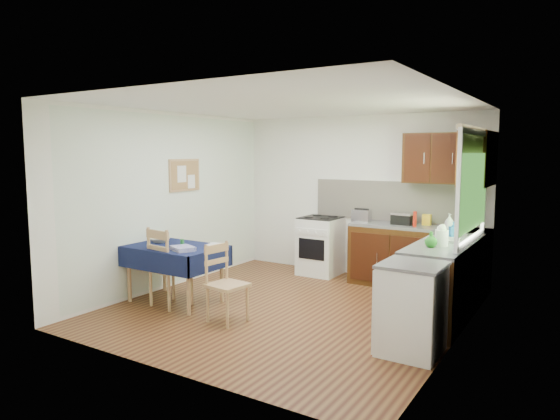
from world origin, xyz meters
The scene contains 33 objects.
floor centered at (0.00, 0.00, 0.00)m, with size 4.20×4.20×0.00m, color #482113.
ceiling centered at (0.00, 0.00, 2.50)m, with size 4.00×4.20×0.02m, color white.
wall_back centered at (0.00, 2.10, 1.25)m, with size 4.00×0.02×2.50m, color white.
wall_front centered at (0.00, -2.10, 1.25)m, with size 4.00×0.02×2.50m, color white.
wall_left centered at (-2.00, 0.00, 1.25)m, with size 0.02×4.20×2.50m, color white.
wall_right centered at (2.00, 0.00, 1.25)m, with size 0.02×4.20×2.50m, color white.
base_cabinets centered at (1.36, 1.26, 0.43)m, with size 1.90×2.30×0.86m.
worktop_back centered at (1.05, 1.80, 0.88)m, with size 1.90×0.60×0.04m, color slate.
worktop_right centered at (1.70, 0.65, 0.88)m, with size 0.60×1.70×0.04m, color slate.
worktop_corner centered at (1.70, 1.80, 0.88)m, with size 0.60×0.60×0.04m, color slate.
splashback centered at (0.65, 2.08, 1.20)m, with size 2.70×0.02×0.60m, color silver.
upper_cabinets centered at (1.52, 1.80, 1.85)m, with size 1.20×0.85×0.70m.
stove centered at (-0.50, 1.80, 0.46)m, with size 0.60×0.61×0.92m.
window centered at (1.97, 0.70, 1.65)m, with size 0.04×1.48×1.26m.
fridge centered at (1.70, -0.55, 0.44)m, with size 0.58×0.60×0.89m.
corkboard centered at (-1.97, 0.30, 1.60)m, with size 0.04×0.62×0.47m.
dining_table centered at (-1.40, -0.53, 0.63)m, with size 1.22×0.83×0.74m.
chair_far centered at (-1.35, -0.72, 0.53)m, with size 0.49×0.49×1.01m.
chair_near centered at (-0.41, -0.76, 0.47)m, with size 0.45×0.45×0.90m.
toaster centered at (0.22, 1.73, 0.99)m, with size 0.27×0.16×0.21m.
sandwich_press centered at (0.82, 1.82, 0.98)m, with size 0.29×0.25×0.17m.
sauce_bottle centered at (1.04, 1.66, 1.01)m, with size 0.05×0.05×0.22m, color red.
yellow_packet centered at (1.13, 1.91, 0.98)m, with size 0.12×0.08×0.15m, color yellow.
dish_rack centered at (1.62, 0.82, 0.92)m, with size 0.37×0.28×0.18m.
kettle centered at (1.72, 0.41, 1.01)m, with size 0.14×0.14×0.24m.
cup centered at (1.49, 1.75, 0.95)m, with size 0.13×0.13×0.10m, color white.
soap_bottle_a centered at (1.61, 1.20, 1.04)m, with size 0.10×0.11×0.27m, color white.
soap_bottle_b centered at (1.69, 1.09, 0.99)m, with size 0.08×0.09×0.19m, color #1F66B5.
soap_bottle_c centered at (1.64, 0.27, 0.99)m, with size 0.13×0.13×0.17m, color #267F22.
plate_bowl centered at (-1.74, -0.45, 0.77)m, with size 0.25×0.25×0.06m, color beige.
book centered at (-1.08, -0.25, 0.75)m, with size 0.15×0.21×0.02m, color white.
spice_jar centered at (-1.27, -0.52, 0.79)m, with size 0.05×0.05×0.10m, color #238032.
tea_towel centered at (-1.09, -0.70, 0.76)m, with size 0.29×0.23×0.05m, color navy.
Camera 1 is at (3.09, -5.15, 1.93)m, focal length 32.00 mm.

